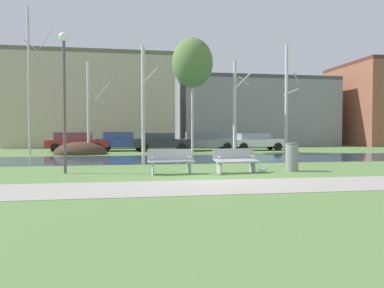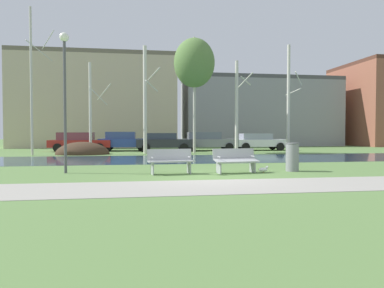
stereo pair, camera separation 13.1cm
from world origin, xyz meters
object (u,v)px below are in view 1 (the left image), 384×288
Objects in this scene: bench_left at (171,161)px; parked_sedan_second_blue at (122,141)px; trash_bin at (292,157)px; parked_suv_fifth_white at (256,141)px; parked_van_nearest_red at (77,141)px; bench_right at (235,160)px; parked_wagon_fourth_grey at (205,141)px; streetlamp at (64,78)px; parked_hatch_third_dark at (162,142)px; seagull at (263,169)px.

bench_left is 16.40m from parked_sedan_second_blue.
parked_suv_fifth_white is at bearing 75.19° from trash_bin.
parked_sedan_second_blue is at bearing 113.04° from trash_bin.
parked_van_nearest_red is 3.40m from parked_sedan_second_blue.
trash_bin is at bearing -104.81° from parked_suv_fifth_white.
parked_sedan_second_blue reaches higher than parked_suv_fifth_white.
bench_right is 15.74m from parked_wagon_fourth_grey.
parked_van_nearest_red reaches higher than trash_bin.
trash_bin is 8.77m from streetlamp.
parked_sedan_second_blue is at bearing 159.65° from parked_hatch_third_dark.
parked_suv_fifth_white is at bearing 60.90° from bench_left.
parked_hatch_third_dark is at bearing -176.94° from parked_suv_fifth_white.
seagull is 0.10× the size of parked_sedan_second_blue.
streetlamp is at bearing -118.62° from parked_wagon_fourth_grey.
parked_hatch_third_dark is at bearing 86.85° from bench_left.
parked_sedan_second_blue is at bearing 108.72° from seagull.
seagull is 15.50m from parked_hatch_third_dark.
seagull is at bearing -3.03° from bench_left.
bench_right is 16.75m from parked_suv_fifth_white.
seagull is 0.09× the size of parked_van_nearest_red.
parked_van_nearest_red reaches higher than parked_suv_fifth_white.
parked_van_nearest_red reaches higher than parked_hatch_third_dark.
bench_right is 0.35× the size of parked_van_nearest_red.
parked_wagon_fourth_grey is 4.27m from parked_suv_fifth_white.
parked_sedan_second_blue is (-4.57, 16.24, 0.32)m from bench_right.
parked_wagon_fourth_grey is (6.61, -0.63, -0.01)m from parked_sedan_second_blue.
trash_bin is 17.43m from parked_sedan_second_blue.
bench_right is 6.74m from streetlamp.
bench_right is at bearing 169.92° from seagull.
parked_suv_fifth_white is at bearing 71.32° from seagull.
parked_suv_fifth_white is (5.31, 15.70, 0.61)m from seagull.
parked_van_nearest_red is at bearing 177.90° from parked_suv_fifth_white.
bench_left is 1.56× the size of trash_bin.
parked_hatch_third_dark is at bearing -8.29° from parked_van_nearest_red.
bench_left is at bearing 180.00° from bench_right.
parked_hatch_third_dark is (6.46, -0.94, -0.02)m from parked_van_nearest_red.
seagull is (-1.26, -0.38, -0.42)m from trash_bin.
streetlamp reaches higher than parked_van_nearest_red.
bench_left is at bearing -105.65° from parked_wagon_fourth_grey.
parked_suv_fifth_white is (4.27, -0.08, -0.05)m from parked_wagon_fourth_grey.
streetlamp is at bearing -95.41° from parked_sedan_second_blue.
streetlamp is at bearing 175.67° from trash_bin.
streetlamp is 15.69m from parked_sedan_second_blue.
parked_wagon_fourth_grey is (10.00, -0.44, 0.01)m from parked_van_nearest_red.
trash_bin is at bearing -4.33° from streetlamp.
bench_left and bench_right have the same top height.
trash_bin is at bearing -57.19° from parked_van_nearest_red.
trash_bin is 0.24× the size of parked_suv_fifth_white.
bench_left is at bearing -82.17° from parked_sedan_second_blue.
parked_hatch_third_dark is (-2.50, 15.28, 0.62)m from seagull.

